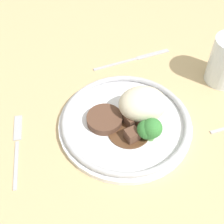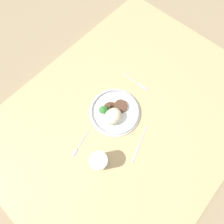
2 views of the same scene
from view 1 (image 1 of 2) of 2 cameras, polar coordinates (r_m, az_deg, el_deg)
ground_plane at (r=0.72m, az=-1.59°, el=-1.33°), size 8.00×8.00×0.00m
dining_table at (r=0.71m, az=-1.63°, el=-0.17°), size 1.47×1.12×0.05m
plate at (r=0.64m, az=3.29°, el=-1.28°), size 0.28×0.28×0.08m
fork at (r=0.66m, az=-16.94°, el=-5.34°), size 0.02×0.18×0.00m
knife at (r=0.81m, az=4.25°, el=9.66°), size 0.20×0.07×0.00m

